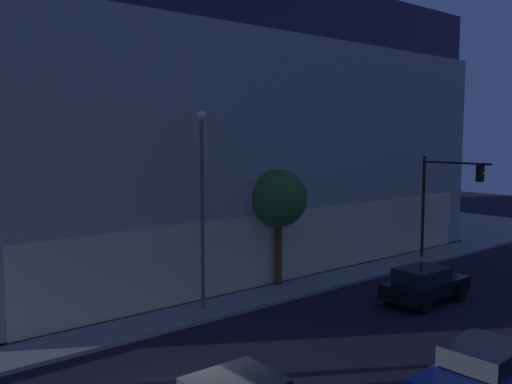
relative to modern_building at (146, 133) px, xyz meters
The scene contains 6 objects.
modern_building is the anchor object (origin of this frame).
traffic_light_far_corner 20.62m from the modern_building, 63.62° to the right, with size 0.52×4.31×5.99m.
street_lamp_sidewalk 18.18m from the modern_building, 111.14° to the right, with size 0.44×0.44×8.16m.
sidewalk_tree 16.40m from the modern_building, 95.67° to the right, with size 2.75×2.75×5.57m.
car_blue 29.24m from the modern_building, 100.03° to the right, with size 4.36×2.30×1.54m.
car_black 22.99m from the modern_building, 85.60° to the right, with size 4.38×2.03×1.59m.
Camera 1 is at (-7.56, -11.41, 7.23)m, focal length 38.20 mm.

